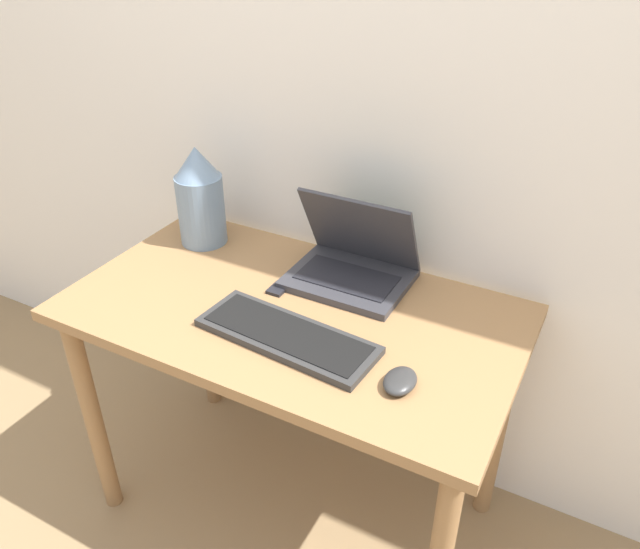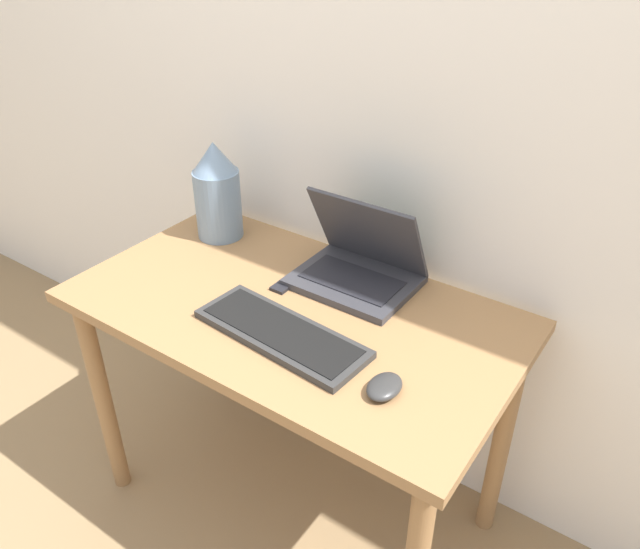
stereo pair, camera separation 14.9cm
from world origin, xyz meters
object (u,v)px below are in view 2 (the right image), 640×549
at_px(laptop, 359,264).
at_px(mouse, 384,387).
at_px(keyboard, 281,333).
at_px(vase, 217,191).
at_px(mp3_player, 282,286).

bearing_deg(laptop, mouse, -51.09).
distance_m(laptop, mouse, 0.43).
bearing_deg(keyboard, vase, 147.37).
bearing_deg(keyboard, mp3_player, 127.10).
bearing_deg(vase, mp3_player, -20.88).
height_order(laptop, vase, vase).
distance_m(laptop, vase, 0.48).
height_order(keyboard, vase, vase).
distance_m(vase, mp3_player, 0.38).
bearing_deg(mp3_player, keyboard, -52.90).
bearing_deg(keyboard, mouse, -5.17).
bearing_deg(keyboard, laptop, 86.62).
distance_m(laptop, mp3_player, 0.21).
height_order(mouse, mp3_player, mouse).
distance_m(laptop, keyboard, 0.31).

